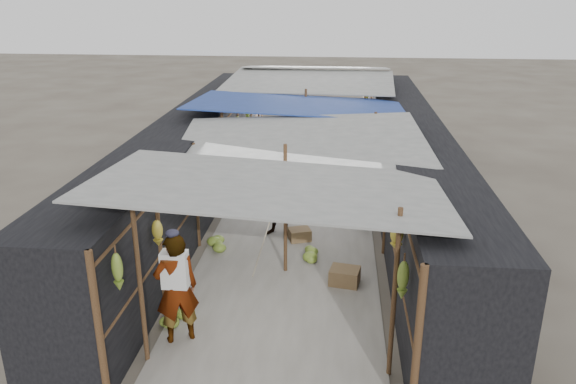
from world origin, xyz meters
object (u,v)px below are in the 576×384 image
(black_basin, at_px, (361,178))
(vendor_seated, at_px, (362,209))
(shopper_blue, at_px, (282,205))
(vendor_elderly, at_px, (176,289))
(crate_near, at_px, (300,235))

(black_basin, height_order, vendor_seated, vendor_seated)
(shopper_blue, relative_size, vendor_seated, 1.53)
(black_basin, relative_size, vendor_elderly, 0.35)
(black_basin, xyz_separation_m, vendor_elderly, (-3.08, -8.09, 0.83))
(crate_near, xyz_separation_m, shopper_blue, (-0.42, 0.22, 0.60))
(vendor_elderly, bearing_deg, vendor_seated, -149.52)
(black_basin, distance_m, vendor_elderly, 8.70)
(black_basin, xyz_separation_m, shopper_blue, (-1.89, -3.97, 0.65))
(vendor_elderly, relative_size, shopper_blue, 1.24)
(black_basin, height_order, vendor_elderly, vendor_elderly)
(vendor_seated, bearing_deg, crate_near, -76.21)
(vendor_elderly, xyz_separation_m, shopper_blue, (1.20, 4.12, -0.18))
(black_basin, bearing_deg, vendor_seated, -91.26)
(vendor_elderly, xyz_separation_m, vendor_seated, (3.01, 4.72, -0.44))
(crate_near, bearing_deg, vendor_elderly, -131.79)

